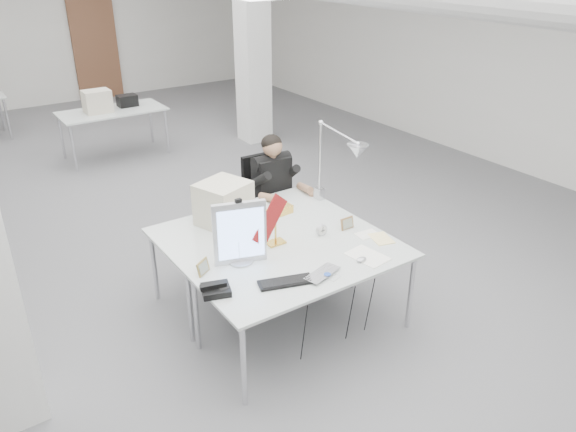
% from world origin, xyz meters
% --- Properties ---
extents(room_shell, '(10.04, 14.04, 3.24)m').
position_xyz_m(room_shell, '(0.04, 0.13, 1.69)').
color(room_shell, '#5D5D60').
rests_on(room_shell, ground).
extents(desk_main, '(1.80, 0.90, 0.02)m').
position_xyz_m(desk_main, '(0.00, -2.50, 0.74)').
color(desk_main, silver).
rests_on(desk_main, room_shell).
extents(desk_second, '(1.80, 0.90, 0.02)m').
position_xyz_m(desk_second, '(0.00, -1.60, 0.74)').
color(desk_second, silver).
rests_on(desk_second, room_shell).
extents(bg_desk_a, '(1.60, 0.80, 0.02)m').
position_xyz_m(bg_desk_a, '(0.20, 3.00, 0.74)').
color(bg_desk_a, silver).
rests_on(bg_desk_a, room_shell).
extents(office_chair, '(0.48, 0.48, 0.95)m').
position_xyz_m(office_chair, '(0.61, -0.98, 0.47)').
color(office_chair, black).
rests_on(office_chair, room_shell).
extents(seated_person, '(0.48, 0.59, 0.87)m').
position_xyz_m(seated_person, '(0.61, -1.03, 0.90)').
color(seated_person, black).
rests_on(seated_person, office_chair).
extents(monitor, '(0.42, 0.17, 0.54)m').
position_xyz_m(monitor, '(-0.44, -2.18, 1.02)').
color(monitor, '#B7B8BD').
rests_on(monitor, desk_main).
extents(pennant, '(0.40, 0.10, 0.44)m').
position_xyz_m(pennant, '(-0.18, -2.22, 1.08)').
color(pennant, maroon).
rests_on(pennant, monitor).
extents(keyboard, '(0.45, 0.26, 0.02)m').
position_xyz_m(keyboard, '(-0.32, -2.66, 0.77)').
color(keyboard, black).
rests_on(keyboard, desk_main).
extents(laptop, '(0.38, 0.30, 0.03)m').
position_xyz_m(laptop, '(-0.00, -2.77, 0.77)').
color(laptop, '#A3A4A8').
rests_on(laptop, desk_main).
extents(mouse, '(0.10, 0.07, 0.04)m').
position_xyz_m(mouse, '(0.38, -2.73, 0.77)').
color(mouse, '#B9B9BE').
rests_on(mouse, desk_main).
extents(bankers_lamp, '(0.30, 0.15, 0.33)m').
position_xyz_m(bankers_lamp, '(-0.03, -2.08, 0.92)').
color(bankers_lamp, gold).
rests_on(bankers_lamp, desk_main).
extents(desk_phone, '(0.26, 0.24, 0.05)m').
position_xyz_m(desk_phone, '(-0.82, -2.48, 0.78)').
color(desk_phone, black).
rests_on(desk_phone, desk_main).
extents(picture_frame_left, '(0.14, 0.11, 0.11)m').
position_xyz_m(picture_frame_left, '(-0.78, -2.17, 0.81)').
color(picture_frame_left, '#9F8544').
rests_on(picture_frame_left, desk_main).
extents(picture_frame_right, '(0.14, 0.04, 0.11)m').
position_xyz_m(picture_frame_right, '(0.66, -2.21, 0.81)').
color(picture_frame_right, olive).
rests_on(picture_frame_right, desk_main).
extents(desk_clock, '(0.11, 0.03, 0.11)m').
position_xyz_m(desk_clock, '(0.39, -2.18, 0.81)').
color(desk_clock, '#BCBCC1').
rests_on(desk_clock, desk_main).
extents(paper_stack_a, '(0.28, 0.36, 0.01)m').
position_xyz_m(paper_stack_a, '(0.47, -2.70, 0.76)').
color(paper_stack_a, white).
rests_on(paper_stack_a, desk_main).
extents(paper_stack_b, '(0.22, 0.26, 0.01)m').
position_xyz_m(paper_stack_b, '(0.78, -2.54, 0.76)').
color(paper_stack_b, '#FFE798').
rests_on(paper_stack_b, desk_main).
extents(paper_stack_c, '(0.21, 0.16, 0.01)m').
position_xyz_m(paper_stack_c, '(0.74, -2.41, 0.76)').
color(paper_stack_c, white).
rests_on(paper_stack_c, desk_main).
extents(beige_monitor, '(0.53, 0.52, 0.40)m').
position_xyz_m(beige_monitor, '(-0.21, -1.47, 0.95)').
color(beige_monitor, beige).
rests_on(beige_monitor, desk_second).
extents(architect_lamp, '(0.42, 0.74, 0.91)m').
position_xyz_m(architect_lamp, '(0.85, -1.78, 1.21)').
color(architect_lamp, silver).
rests_on(architect_lamp, desk_second).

